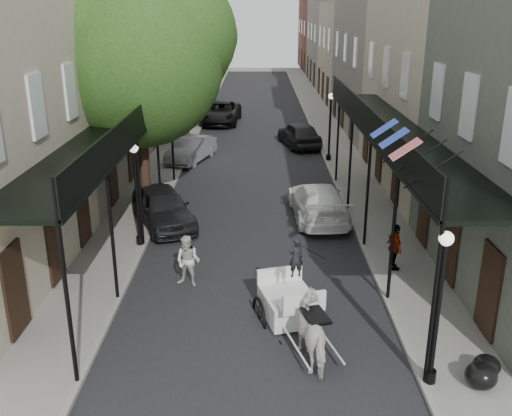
{
  "coord_description": "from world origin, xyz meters",
  "views": [
    {
      "loc": [
        0.17,
        -13.01,
        8.25
      ],
      "look_at": [
        0.09,
        5.74,
        1.6
      ],
      "focal_mm": 40.0,
      "sensor_mm": 36.0,
      "label": 1
    }
  ],
  "objects_px": {
    "pedestrian_sidewalk_left": "(163,132)",
    "tree_near": "(148,54)",
    "tree_far": "(189,47)",
    "lamppost_left": "(137,193)",
    "car_left_near": "(163,207)",
    "lamppost_right_far": "(330,126)",
    "lamppost_right_near": "(438,307)",
    "horse": "(316,332)",
    "car_left_mid": "(191,149)",
    "car_right_near": "(318,201)",
    "carriage": "(285,279)",
    "pedestrian_walking": "(188,261)",
    "pedestrian_sidewalk_right": "(395,247)",
    "car_left_far": "(221,113)",
    "car_right_far": "(299,134)"
  },
  "relations": [
    {
      "from": "pedestrian_sidewalk_left",
      "to": "tree_near",
      "type": "bearing_deg",
      "value": 90.81
    },
    {
      "from": "tree_far",
      "to": "lamppost_left",
      "type": "height_order",
      "value": "tree_far"
    },
    {
      "from": "car_left_near",
      "to": "lamppost_right_far",
      "type": "bearing_deg",
      "value": 28.14
    },
    {
      "from": "lamppost_right_near",
      "to": "lamppost_left",
      "type": "height_order",
      "value": "same"
    },
    {
      "from": "lamppost_right_far",
      "to": "pedestrian_sidewalk_left",
      "type": "xyz_separation_m",
      "value": [
        -9.9,
        3.94,
        -1.16
      ]
    },
    {
      "from": "horse",
      "to": "car_left_near",
      "type": "xyz_separation_m",
      "value": [
        -5.18,
        9.19,
        -0.02
      ]
    },
    {
      "from": "car_left_mid",
      "to": "car_right_near",
      "type": "relative_size",
      "value": 0.84
    },
    {
      "from": "tree_far",
      "to": "pedestrian_sidewalk_left",
      "type": "xyz_separation_m",
      "value": [
        -1.55,
        -2.23,
        -4.95
      ]
    },
    {
      "from": "carriage",
      "to": "car_left_mid",
      "type": "xyz_separation_m",
      "value": [
        -4.51,
        16.72,
        -0.33
      ]
    },
    {
      "from": "car_left_mid",
      "to": "car_right_near",
      "type": "xyz_separation_m",
      "value": [
        6.2,
        -9.09,
        0.03
      ]
    },
    {
      "from": "lamppost_right_far",
      "to": "pedestrian_walking",
      "type": "relative_size",
      "value": 2.25
    },
    {
      "from": "tree_near",
      "to": "car_right_near",
      "type": "height_order",
      "value": "tree_near"
    },
    {
      "from": "tree_far",
      "to": "car_right_near",
      "type": "height_order",
      "value": "tree_far"
    },
    {
      "from": "tree_near",
      "to": "lamppost_right_far",
      "type": "height_order",
      "value": "tree_near"
    },
    {
      "from": "pedestrian_sidewalk_left",
      "to": "pedestrian_sidewalk_right",
      "type": "height_order",
      "value": "pedestrian_sidewalk_right"
    },
    {
      "from": "lamppost_right_far",
      "to": "pedestrian_sidewalk_left",
      "type": "height_order",
      "value": "lamppost_right_far"
    },
    {
      "from": "tree_near",
      "to": "car_right_near",
      "type": "distance_m",
      "value": 8.98
    },
    {
      "from": "tree_far",
      "to": "lamppost_right_near",
      "type": "height_order",
      "value": "tree_far"
    },
    {
      "from": "tree_far",
      "to": "pedestrian_sidewalk_right",
      "type": "relative_size",
      "value": 5.52
    },
    {
      "from": "tree_far",
      "to": "carriage",
      "type": "distance_m",
      "value": 23.87
    },
    {
      "from": "car_left_mid",
      "to": "pedestrian_walking",
      "type": "bearing_deg",
      "value": -66.61
    },
    {
      "from": "carriage",
      "to": "pedestrian_walking",
      "type": "height_order",
      "value": "carriage"
    },
    {
      "from": "car_left_near",
      "to": "tree_far",
      "type": "bearing_deg",
      "value": 68.57
    },
    {
      "from": "lamppost_right_far",
      "to": "car_left_mid",
      "type": "distance_m",
      "value": 7.82
    },
    {
      "from": "tree_far",
      "to": "car_left_far",
      "type": "height_order",
      "value": "tree_far"
    },
    {
      "from": "tree_near",
      "to": "horse",
      "type": "relative_size",
      "value": 5.15
    },
    {
      "from": "car_left_mid",
      "to": "car_right_near",
      "type": "bearing_deg",
      "value": -38.37
    },
    {
      "from": "lamppost_right_near",
      "to": "pedestrian_sidewalk_left",
      "type": "xyz_separation_m",
      "value": [
        -9.9,
        23.94,
        -1.16
      ]
    },
    {
      "from": "car_left_far",
      "to": "car_right_near",
      "type": "height_order",
      "value": "car_left_far"
    },
    {
      "from": "tree_near",
      "to": "car_left_near",
      "type": "relative_size",
      "value": 2.13
    },
    {
      "from": "carriage",
      "to": "car_left_near",
      "type": "bearing_deg",
      "value": 107.64
    },
    {
      "from": "tree_near",
      "to": "pedestrian_sidewalk_left",
      "type": "bearing_deg",
      "value": 97.76
    },
    {
      "from": "tree_near",
      "to": "carriage",
      "type": "xyz_separation_m",
      "value": [
        5.1,
        -8.81,
        -5.46
      ]
    },
    {
      "from": "pedestrian_walking",
      "to": "pedestrian_sidewalk_right",
      "type": "distance_m",
      "value": 6.65
    },
    {
      "from": "lamppost_right_near",
      "to": "lamppost_right_far",
      "type": "distance_m",
      "value": 20.0
    },
    {
      "from": "lamppost_right_far",
      "to": "pedestrian_sidewalk_right",
      "type": "distance_m",
      "value": 14.11
    },
    {
      "from": "lamppost_right_far",
      "to": "pedestrian_sidewalk_right",
      "type": "bearing_deg",
      "value": -88.03
    },
    {
      "from": "lamppost_right_near",
      "to": "horse",
      "type": "xyz_separation_m",
      "value": [
        -2.52,
        1.0,
        -1.26
      ]
    },
    {
      "from": "tree_near",
      "to": "horse",
      "type": "distance_m",
      "value": 13.81
    },
    {
      "from": "pedestrian_walking",
      "to": "car_left_near",
      "type": "bearing_deg",
      "value": 124.54
    },
    {
      "from": "carriage",
      "to": "pedestrian_sidewalk_right",
      "type": "distance_m",
      "value": 4.49
    },
    {
      "from": "tree_far",
      "to": "car_right_far",
      "type": "height_order",
      "value": "tree_far"
    },
    {
      "from": "carriage",
      "to": "car_left_near",
      "type": "relative_size",
      "value": 0.58
    },
    {
      "from": "car_left_far",
      "to": "lamppost_right_near",
      "type": "bearing_deg",
      "value": -73.84
    },
    {
      "from": "tree_far",
      "to": "pedestrian_sidewalk_left",
      "type": "relative_size",
      "value": 5.59
    },
    {
      "from": "car_left_far",
      "to": "car_right_far",
      "type": "xyz_separation_m",
      "value": [
        5.32,
        -7.36,
        -0.01
      ]
    },
    {
      "from": "lamppost_right_near",
      "to": "car_right_near",
      "type": "height_order",
      "value": "lamppost_right_near"
    },
    {
      "from": "tree_near",
      "to": "pedestrian_sidewalk_left",
      "type": "relative_size",
      "value": 6.26
    },
    {
      "from": "lamppost_left",
      "to": "pedestrian_sidewalk_left",
      "type": "relative_size",
      "value": 2.41
    },
    {
      "from": "tree_near",
      "to": "tree_far",
      "type": "distance_m",
      "value": 14.02
    }
  ]
}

